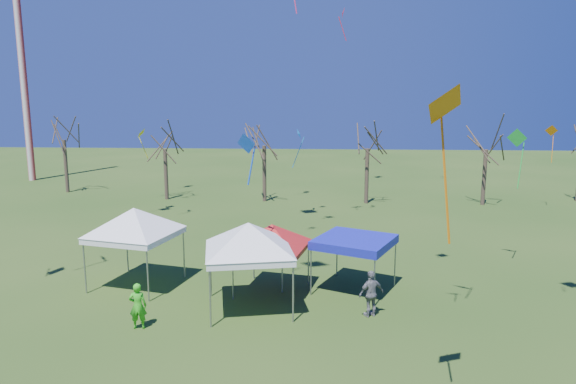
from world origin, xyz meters
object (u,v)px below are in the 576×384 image
object	(u,v)px
tree_3	(368,129)
tent_red	(272,229)
radio_mast	(22,58)
person_green	(138,306)
tree_1	(164,131)
tree_0	(62,121)
tent_blue	(355,242)
person_grey	(371,294)
tree_4	(487,129)
tent_white_mid	(248,229)
tree_2	(264,125)
tent_white_west	(134,213)

from	to	relation	value
tree_3	tent_red	size ratio (longest dim) A/B	2.01
radio_mast	person_green	xyz separation A→B (m)	(23.61, -34.00, -11.62)
tree_1	tree_0	bearing A→B (deg)	164.82
tree_1	tree_3	bearing A→B (deg)	-2.06
tent_blue	person_grey	world-z (taller)	tent_blue
tree_4	person_grey	xyz separation A→B (m)	(-11.03, -22.35, -5.13)
tree_4	tent_white_mid	world-z (taller)	tree_4
tree_4	tent_blue	bearing A→B (deg)	-120.49
tree_3	person_green	world-z (taller)	tree_3
tent_white_mid	tent_blue	bearing A→B (deg)	28.03
tree_4	person_green	world-z (taller)	tree_4
radio_mast	tree_2	xyz separation A→B (m)	(25.63, -9.62, -6.21)
tree_3	person_green	distance (m)	26.71
tree_1	tree_2	xyz separation A→B (m)	(8.40, -0.27, 0.50)
person_green	tent_red	bearing A→B (deg)	-145.98
tree_0	tree_2	xyz separation A→B (m)	(18.48, -3.01, -0.20)
tent_white_mid	tent_white_west	bearing A→B (deg)	157.05
tree_3	person_grey	xyz separation A→B (m)	(-1.71, -22.39, -5.15)
tree_1	tree_4	distance (m)	26.13
tree_4	tent_white_mid	distance (m)	27.19
tent_white_mid	tent_red	bearing A→B (deg)	68.71
tent_white_west	person_grey	bearing A→B (deg)	-14.98
tree_0	tree_3	xyz separation A→B (m)	(26.88, -3.34, -0.41)
radio_mast	tree_0	xyz separation A→B (m)	(7.15, -6.62, -6.01)
tree_2	tent_white_west	xyz separation A→B (m)	(-3.66, -19.95, -2.92)
tent_red	tent_blue	xyz separation A→B (m)	(3.61, 0.40, -0.64)
tree_1	tree_2	bearing A→B (deg)	-1.85
tree_1	person_green	size ratio (longest dim) A/B	4.30
radio_mast	tent_blue	size ratio (longest dim) A/B	6.15
radio_mast	tent_blue	bearing A→B (deg)	-42.91
tree_1	tree_4	bearing A→B (deg)	-1.42
tree_0	tree_3	world-z (taller)	tree_0
tent_red	tent_blue	world-z (taller)	tent_red
tree_1	tent_white_mid	xyz separation A→B (m)	(10.23, -22.55, -2.44)
person_green	tree_3	bearing A→B (deg)	-120.51
tree_4	tent_white_mid	bearing A→B (deg)	-125.96
person_grey	tent_red	bearing A→B (deg)	-57.95
tent_blue	tent_white_west	bearing A→B (deg)	179.95
tree_2	tent_red	world-z (taller)	tree_2
tree_0	tree_4	bearing A→B (deg)	-5.34
tree_0	tree_3	size ratio (longest dim) A/B	1.07
tent_white_mid	radio_mast	bearing A→B (deg)	130.73
radio_mast	tent_red	xyz separation A→B (m)	(28.22, -29.98, -9.64)
tree_2	tree_3	world-z (taller)	tree_2
radio_mast	tree_4	bearing A→B (deg)	-12.99
person_green	tent_white_west	bearing A→B (deg)	-76.72
tree_0	tree_1	world-z (taller)	tree_0
tree_3	tree_1	bearing A→B (deg)	177.94
tent_red	person_grey	world-z (taller)	tent_red
tree_3	tent_red	xyz separation A→B (m)	(-5.82, -20.03, -3.22)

